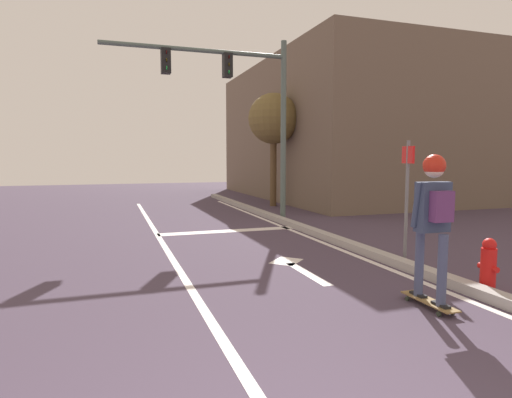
{
  "coord_description": "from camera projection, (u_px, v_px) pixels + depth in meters",
  "views": [
    {
      "loc": [
        -0.92,
        -1.47,
        1.81
      ],
      "look_at": [
        1.65,
        6.09,
        1.05
      ],
      "focal_mm": 30.09,
      "sensor_mm": 36.0,
      "label": 1
    }
  ],
  "objects": [
    {
      "name": "stop_bar",
      "position": [
        228.0,
        231.0,
        10.65
      ],
      "size": [
        3.41,
        0.4,
        0.01
      ],
      "primitive_type": "cube",
      "color": "silver",
      "rests_on": "ground"
    },
    {
      "name": "lane_arrow_head",
      "position": [
        286.0,
        261.0,
        7.54
      ],
      "size": [
        0.71,
        0.71,
        0.01
      ],
      "primitive_type": "cube",
      "rotation": [
        0.0,
        0.0,
        0.79
      ],
      "color": "silver",
      "rests_on": "ground"
    },
    {
      "name": "roadside_tree",
      "position": [
        273.0,
        120.0,
        15.95
      ],
      "size": [
        1.88,
        1.88,
        4.22
      ],
      "color": "brown",
      "rests_on": "ground"
    },
    {
      "name": "lane_arrow_stem",
      "position": [
        307.0,
        273.0,
        6.74
      ],
      "size": [
        0.16,
        1.4,
        0.01
      ],
      "primitive_type": "cube",
      "color": "silver",
      "rests_on": "ground"
    },
    {
      "name": "street_sign_post",
      "position": [
        407.0,
        182.0,
        7.56
      ],
      "size": [
        0.15,
        0.44,
        2.12
      ],
      "color": "slate",
      "rests_on": "ground"
    },
    {
      "name": "building_block",
      "position": [
        396.0,
        133.0,
        21.11
      ],
      "size": [
        13.95,
        12.56,
        6.05
      ],
      "primitive_type": "cube",
      "color": "brown",
      "rests_on": "ground"
    },
    {
      "name": "lane_line_curbside",
      "position": [
        338.0,
        249.0,
        8.58
      ],
      "size": [
        0.12,
        20.0,
        0.01
      ],
      "primitive_type": "cube",
      "color": "silver",
      "rests_on": "ground"
    },
    {
      "name": "fire_hydrant",
      "position": [
        488.0,
        265.0,
        5.82
      ],
      "size": [
        0.2,
        0.3,
        0.73
      ],
      "color": "red",
      "rests_on": "ground"
    },
    {
      "name": "skateboard",
      "position": [
        429.0,
        302.0,
        5.2
      ],
      "size": [
        0.23,
        0.84,
        0.09
      ],
      "color": "olive",
      "rests_on": "ground"
    },
    {
      "name": "traffic_signal_mast",
      "position": [
        238.0,
        93.0,
        11.95
      ],
      "size": [
        5.1,
        0.34,
        5.15
      ],
      "color": "#516159",
      "rests_on": "ground"
    },
    {
      "name": "skater",
      "position": [
        434.0,
        208.0,
        5.08
      ],
      "size": [
        0.49,
        0.64,
        1.77
      ],
      "color": "#424968",
      "rests_on": "skateboard"
    },
    {
      "name": "curb_strip",
      "position": [
        349.0,
        244.0,
        8.66
      ],
      "size": [
        0.24,
        24.0,
        0.14
      ],
      "primitive_type": "cube",
      "color": "#A29B98",
      "rests_on": "ground"
    },
    {
      "name": "lane_line_center",
      "position": [
        174.0,
        261.0,
        7.54
      ],
      "size": [
        0.12,
        20.0,
        0.01
      ],
      "primitive_type": "cube",
      "color": "silver",
      "rests_on": "ground"
    }
  ]
}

